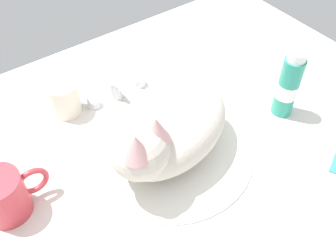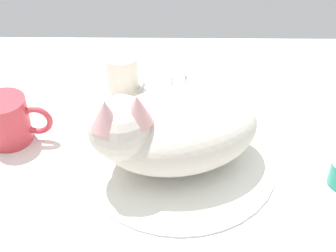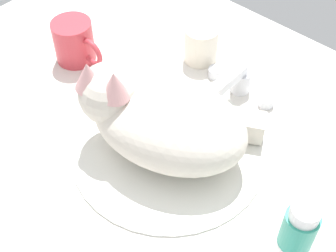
# 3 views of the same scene
# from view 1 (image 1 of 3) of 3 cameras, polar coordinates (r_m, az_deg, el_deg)

# --- Properties ---
(ground_plane) EXTENTS (1.10, 0.83, 0.03)m
(ground_plane) POSITION_cam_1_polar(r_m,az_deg,el_deg) (0.74, 0.26, -4.47)
(ground_plane) COLOR silver
(sink_basin) EXTENTS (0.32, 0.32, 0.01)m
(sink_basin) POSITION_cam_1_polar(r_m,az_deg,el_deg) (0.72, 0.27, -3.52)
(sink_basin) COLOR silver
(sink_basin) RESTS_ON ground_plane
(faucet) EXTENTS (0.14, 0.11, 0.06)m
(faucet) POSITION_cam_1_polar(r_m,az_deg,el_deg) (0.81, -7.23, 5.54)
(faucet) COLOR silver
(faucet) RESTS_ON ground_plane
(cat) EXTENTS (0.29, 0.25, 0.16)m
(cat) POSITION_cam_1_polar(r_m,az_deg,el_deg) (0.66, -0.63, -0.59)
(cat) COLOR beige
(cat) RESTS_ON sink_basin
(coffee_mug) EXTENTS (0.12, 0.08, 0.08)m
(coffee_mug) POSITION_cam_1_polar(r_m,az_deg,el_deg) (0.67, -23.20, -9.51)
(coffee_mug) COLOR #C63842
(coffee_mug) RESTS_ON ground_plane
(rinse_cup) EXTENTS (0.06, 0.06, 0.07)m
(rinse_cup) POSITION_cam_1_polar(r_m,az_deg,el_deg) (0.80, -15.25, 4.01)
(rinse_cup) COLOR silver
(rinse_cup) RESTS_ON ground_plane
(toothpaste_bottle) EXTENTS (0.04, 0.04, 0.15)m
(toothpaste_bottle) POSITION_cam_1_polar(r_m,az_deg,el_deg) (0.79, 17.52, 5.78)
(toothpaste_bottle) COLOR teal
(toothpaste_bottle) RESTS_ON ground_plane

